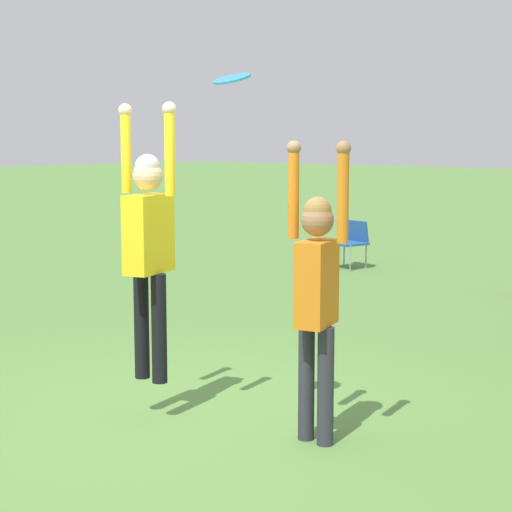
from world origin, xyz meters
name	(u,v)px	position (x,y,z in m)	size (l,w,h in m)	color
ground_plane	(176,417)	(0.00, 0.00, 0.00)	(120.00, 120.00, 0.00)	#56843D
person_jumping	(149,235)	(-0.16, -0.12, 1.45)	(0.61, 0.50, 2.17)	black
person_defending	(317,285)	(1.18, 0.29, 1.16)	(0.54, 0.43, 2.18)	#2D2D38
frisbee	(232,79)	(0.66, -0.03, 2.61)	(0.27, 0.26, 0.10)	#2D9EDB
camping_chair_4	(351,239)	(-3.67, 7.51, 0.50)	(0.64, 0.68, 0.81)	gray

